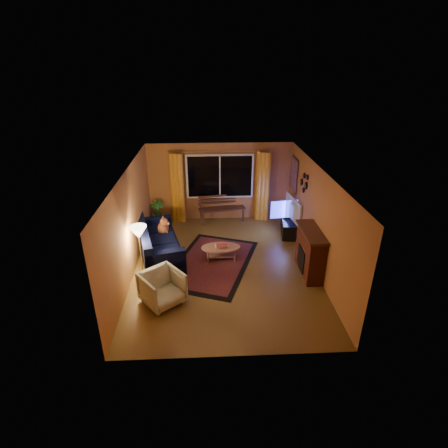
{
  "coord_description": "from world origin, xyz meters",
  "views": [
    {
      "loc": [
        -0.39,
        -7.6,
        4.78
      ],
      "look_at": [
        0.0,
        0.3,
        1.05
      ],
      "focal_mm": 28.0,
      "sensor_mm": 36.0,
      "label": 1
    }
  ],
  "objects_px": {
    "bench": "(222,215)",
    "coffee_table": "(221,253)",
    "sofa": "(160,242)",
    "tv_console": "(288,226)",
    "floor_lamp": "(141,252)",
    "armchair": "(162,287)"
  },
  "relations": [
    {
      "from": "sofa",
      "to": "floor_lamp",
      "type": "bearing_deg",
      "value": -124.46
    },
    {
      "from": "bench",
      "to": "tv_console",
      "type": "xyz_separation_m",
      "value": [
        1.94,
        -0.97,
        0.01
      ]
    },
    {
      "from": "sofa",
      "to": "floor_lamp",
      "type": "xyz_separation_m",
      "value": [
        -0.32,
        -0.89,
        0.21
      ]
    },
    {
      "from": "floor_lamp",
      "to": "tv_console",
      "type": "height_order",
      "value": "floor_lamp"
    },
    {
      "from": "sofa",
      "to": "floor_lamp",
      "type": "distance_m",
      "value": 0.97
    },
    {
      "from": "bench",
      "to": "floor_lamp",
      "type": "distance_m",
      "value": 3.75
    },
    {
      "from": "floor_lamp",
      "to": "tv_console",
      "type": "bearing_deg",
      "value": 28.05
    },
    {
      "from": "bench",
      "to": "tv_console",
      "type": "height_order",
      "value": "tv_console"
    },
    {
      "from": "coffee_table",
      "to": "tv_console",
      "type": "height_order",
      "value": "tv_console"
    },
    {
      "from": "bench",
      "to": "armchair",
      "type": "xyz_separation_m",
      "value": [
        -1.46,
        -4.15,
        0.19
      ]
    },
    {
      "from": "floor_lamp",
      "to": "armchair",
      "type": "bearing_deg",
      "value": -60.14
    },
    {
      "from": "armchair",
      "to": "floor_lamp",
      "type": "distance_m",
      "value": 1.23
    },
    {
      "from": "floor_lamp",
      "to": "coffee_table",
      "type": "distance_m",
      "value": 2.1
    },
    {
      "from": "coffee_table",
      "to": "armchair",
      "type": "bearing_deg",
      "value": -127.1
    },
    {
      "from": "coffee_table",
      "to": "tv_console",
      "type": "relative_size",
      "value": 0.92
    },
    {
      "from": "sofa",
      "to": "bench",
      "type": "bearing_deg",
      "value": 37.3
    },
    {
      "from": "sofa",
      "to": "coffee_table",
      "type": "relative_size",
      "value": 2.21
    },
    {
      "from": "coffee_table",
      "to": "tv_console",
      "type": "bearing_deg",
      "value": 34.34
    },
    {
      "from": "floor_lamp",
      "to": "tv_console",
      "type": "distance_m",
      "value": 4.55
    },
    {
      "from": "bench",
      "to": "coffee_table",
      "type": "bearing_deg",
      "value": -104.99
    },
    {
      "from": "bench",
      "to": "coffee_table",
      "type": "relative_size",
      "value": 1.45
    },
    {
      "from": "sofa",
      "to": "coffee_table",
      "type": "xyz_separation_m",
      "value": [
        1.6,
        -0.18,
        -0.27
      ]
    }
  ]
}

